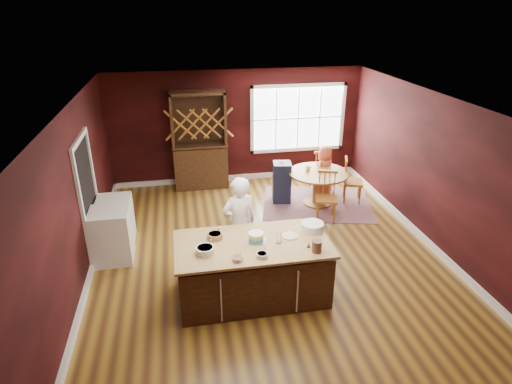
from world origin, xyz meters
TOP-DOWN VIEW (x-y plane):
  - room_shell at (0.00, 0.00)m, footprint 7.00×7.00m
  - window at (1.50, 3.47)m, footprint 2.36×0.10m
  - doorway at (-2.97, 0.60)m, footprint 0.08×1.26m
  - kitchen_island at (-0.45, -1.13)m, footprint 2.25×1.18m
  - dining_table at (1.51, 1.76)m, footprint 1.29×1.29m
  - baker at (-0.53, -0.33)m, footprint 0.67×0.52m
  - layer_cake at (-0.39, -1.08)m, footprint 0.32×0.32m
  - bowl_blue at (-1.15, -1.29)m, footprint 0.26×0.26m
  - bowl_yellow at (-0.97, -0.91)m, footprint 0.22×0.22m
  - bowl_pink at (-0.74, -1.56)m, footprint 0.16×0.16m
  - bowl_olive at (-0.39, -1.53)m, footprint 0.16×0.16m
  - drinking_glass at (-0.08, -1.21)m, footprint 0.08×0.08m
  - dinner_plate at (0.13, -1.05)m, footprint 0.25×0.25m
  - white_tub at (0.51, -0.93)m, footprint 0.34×0.34m
  - stoneware_crock at (0.38, -1.53)m, footprint 0.14×0.14m
  - toy_figurine at (0.30, -1.41)m, footprint 0.05×0.05m
  - rug at (1.51, 1.76)m, footprint 2.71×2.32m
  - chair_east at (2.31, 1.74)m, footprint 0.53×0.54m
  - chair_south at (1.45, 1.02)m, footprint 0.53×0.51m
  - chair_north at (1.80, 2.55)m, footprint 0.43×0.41m
  - seated_woman at (1.80, 2.20)m, footprint 0.69×0.66m
  - high_chair at (0.77, 2.04)m, footprint 0.44×0.44m
  - toddler at (0.76, 2.11)m, footprint 0.18×0.14m
  - table_plate at (1.78, 1.68)m, footprint 0.22×0.22m
  - table_cup at (1.32, 1.92)m, footprint 0.16×0.16m
  - hutch at (-0.92, 3.22)m, footprint 1.25×0.52m
  - washer at (-2.64, 0.28)m, footprint 0.64×0.62m
  - dryer at (-2.64, 0.92)m, footprint 0.60×0.58m

SIDE VIEW (x-z plane):
  - rug at x=1.51m, z-range 0.00..0.01m
  - dryer at x=-2.64m, z-range 0.00..0.87m
  - kitchen_island at x=-0.45m, z-range -0.02..0.90m
  - washer at x=-2.64m, z-range 0.00..0.93m
  - high_chair at x=0.77m, z-range 0.00..0.95m
  - chair_south at x=1.45m, z-range 0.00..1.02m
  - chair_east at x=2.31m, z-range 0.00..1.02m
  - chair_north at x=1.80m, z-range 0.00..1.02m
  - dining_table at x=1.51m, z-range 0.16..0.91m
  - seated_woman at x=1.80m, z-range 0.00..1.19m
  - table_plate at x=1.78m, z-range 0.75..0.77m
  - table_cup at x=1.32m, z-range 0.75..0.85m
  - toddler at x=0.76m, z-range 0.68..0.94m
  - baker at x=-0.53m, z-range 0.00..1.63m
  - dinner_plate at x=0.13m, z-range 0.92..0.94m
  - bowl_pink at x=-0.74m, z-range 0.92..0.98m
  - bowl_olive at x=-0.39m, z-range 0.92..0.98m
  - toy_figurine at x=0.30m, z-range 0.92..1.00m
  - bowl_yellow at x=-0.97m, z-range 0.92..1.00m
  - bowl_blue at x=-1.15m, z-range 0.92..1.02m
  - white_tub at x=0.51m, z-range 0.92..1.04m
  - layer_cake at x=-0.39m, z-range 0.92..1.05m
  - drinking_glass at x=-0.08m, z-range 0.92..1.08m
  - stoneware_crock at x=0.38m, z-range 0.92..1.09m
  - doorway at x=-2.97m, z-range -0.04..2.09m
  - hutch at x=-0.92m, z-range 0.00..2.29m
  - room_shell at x=0.00m, z-range -2.15..4.85m
  - window at x=1.50m, z-range 0.67..2.33m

